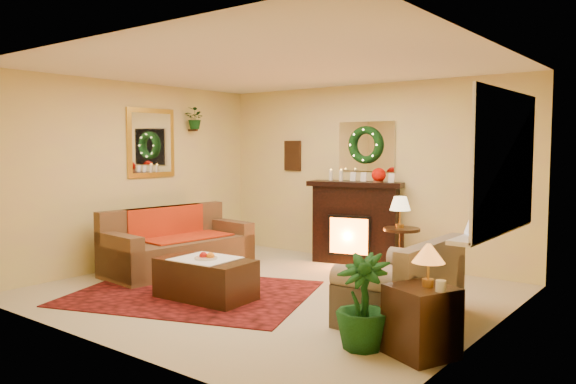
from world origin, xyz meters
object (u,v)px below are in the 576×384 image
Objects in this scene: side_table_round at (401,251)px; coffee_table at (206,281)px; end_table_square at (421,323)px; fireplace at (356,225)px; loveseat at (401,276)px; sofa at (179,240)px.

coffee_table is (-1.19, -2.41, -0.11)m from side_table_round.
side_table_round is 2.92m from end_table_square.
fireplace is 0.95m from side_table_round.
loveseat is 1.02m from end_table_square.
side_table_round is (-0.84, 1.73, -0.10)m from loveseat.
fireplace is at bearing 79.62° from coffee_table.
sofa is 2.55m from fireplace.
fireplace reaches higher than end_table_square.
coffee_table is (-2.03, -0.69, -0.21)m from loveseat.
side_table_round is (0.87, -0.31, -0.23)m from fireplace.
end_table_square is (2.30, -2.86, -0.28)m from fireplace.
fireplace is 2.76m from coffee_table.
fireplace is 2.66m from loveseat.
loveseat is at bearing -63.67° from fireplace.
sofa is at bearing -143.63° from fireplace.
coffee_table is at bearing -24.49° from sofa.
sofa is 1.86× the size of coffee_table.
coffee_table is (1.31, -0.77, -0.22)m from sofa.
end_table_square is (3.93, -0.91, -0.16)m from sofa.
loveseat reaches higher than side_table_round.
fireplace reaches higher than side_table_round.
sofa is at bearing 145.80° from coffee_table.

